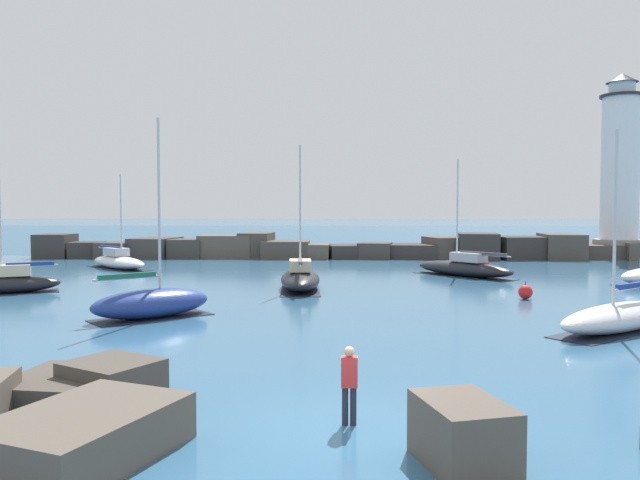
{
  "coord_description": "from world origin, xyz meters",
  "views": [
    {
      "loc": [
        -0.12,
        -13.36,
        4.75
      ],
      "look_at": [
        -1.52,
        27.28,
        2.74
      ],
      "focal_mm": 35.0,
      "sensor_mm": 36.0,
      "label": 1
    }
  ],
  "objects_px": {
    "sailboat_moored_3": "(300,278)",
    "sailboat_moored_6": "(621,316)",
    "person_on_rocks": "(349,381)",
    "sailboat_moored_1": "(152,303)",
    "sailboat_moored_2": "(118,261)",
    "sailboat_moored_5": "(464,267)",
    "mooring_buoy_orange_near": "(486,265)",
    "sailboat_moored_0": "(10,282)",
    "mooring_buoy_far_side": "(525,292)",
    "lighthouse": "(620,176)"
  },
  "relations": [
    {
      "from": "mooring_buoy_orange_near",
      "to": "mooring_buoy_far_side",
      "type": "bearing_deg",
      "value": -96.39
    },
    {
      "from": "mooring_buoy_orange_near",
      "to": "person_on_rocks",
      "type": "relative_size",
      "value": 0.44
    },
    {
      "from": "sailboat_moored_1",
      "to": "person_on_rocks",
      "type": "bearing_deg",
      "value": -57.45
    },
    {
      "from": "sailboat_moored_3",
      "to": "person_on_rocks",
      "type": "bearing_deg",
      "value": -83.57
    },
    {
      "from": "mooring_buoy_far_side",
      "to": "sailboat_moored_3",
      "type": "bearing_deg",
      "value": 163.3
    },
    {
      "from": "sailboat_moored_0",
      "to": "sailboat_moored_2",
      "type": "bearing_deg",
      "value": 86.63
    },
    {
      "from": "sailboat_moored_3",
      "to": "mooring_buoy_orange_near",
      "type": "distance_m",
      "value": 19.77
    },
    {
      "from": "sailboat_moored_5",
      "to": "mooring_buoy_far_side",
      "type": "relative_size",
      "value": 8.81
    },
    {
      "from": "sailboat_moored_6",
      "to": "sailboat_moored_2",
      "type": "bearing_deg",
      "value": 139.48
    },
    {
      "from": "sailboat_moored_1",
      "to": "sailboat_moored_3",
      "type": "distance_m",
      "value": 11.56
    },
    {
      "from": "sailboat_moored_6",
      "to": "person_on_rocks",
      "type": "distance_m",
      "value": 15.42
    },
    {
      "from": "sailboat_moored_3",
      "to": "sailboat_moored_6",
      "type": "xyz_separation_m",
      "value": [
        13.37,
        -12.2,
        -0.1
      ]
    },
    {
      "from": "mooring_buoy_far_side",
      "to": "lighthouse",
      "type": "bearing_deg",
      "value": 58.87
    },
    {
      "from": "lighthouse",
      "to": "sailboat_moored_2",
      "type": "bearing_deg",
      "value": -164.19
    },
    {
      "from": "lighthouse",
      "to": "sailboat_moored_2",
      "type": "relative_size",
      "value": 2.38
    },
    {
      "from": "sailboat_moored_2",
      "to": "sailboat_moored_6",
      "type": "distance_m",
      "value": 37.91
    },
    {
      "from": "lighthouse",
      "to": "mooring_buoy_orange_near",
      "type": "relative_size",
      "value": 23.47
    },
    {
      "from": "sailboat_moored_0",
      "to": "sailboat_moored_1",
      "type": "height_order",
      "value": "sailboat_moored_0"
    },
    {
      "from": "sailboat_moored_6",
      "to": "person_on_rocks",
      "type": "xyz_separation_m",
      "value": [
        -10.75,
        -11.05,
        0.42
      ]
    },
    {
      "from": "sailboat_moored_1",
      "to": "mooring_buoy_far_side",
      "type": "relative_size",
      "value": 9.27
    },
    {
      "from": "sailboat_moored_2",
      "to": "person_on_rocks",
      "type": "relative_size",
      "value": 4.3
    },
    {
      "from": "sailboat_moored_0",
      "to": "sailboat_moored_3",
      "type": "distance_m",
      "value": 16.47
    },
    {
      "from": "lighthouse",
      "to": "sailboat_moored_3",
      "type": "distance_m",
      "value": 39.56
    },
    {
      "from": "lighthouse",
      "to": "sailboat_moored_3",
      "type": "bearing_deg",
      "value": -139.6
    },
    {
      "from": "sailboat_moored_1",
      "to": "sailboat_moored_2",
      "type": "xyz_separation_m",
      "value": [
        -9.59,
        22.4,
        -0.07
      ]
    },
    {
      "from": "sailboat_moored_5",
      "to": "mooring_buoy_orange_near",
      "type": "distance_m",
      "value": 6.92
    },
    {
      "from": "sailboat_moored_0",
      "to": "person_on_rocks",
      "type": "distance_m",
      "value": 28.27
    },
    {
      "from": "sailboat_moored_2",
      "to": "sailboat_moored_6",
      "type": "relative_size",
      "value": 0.96
    },
    {
      "from": "mooring_buoy_orange_near",
      "to": "sailboat_moored_0",
      "type": "bearing_deg",
      "value": -152.18
    },
    {
      "from": "sailboat_moored_1",
      "to": "sailboat_moored_5",
      "type": "bearing_deg",
      "value": 45.88
    },
    {
      "from": "sailboat_moored_6",
      "to": "sailboat_moored_3",
      "type": "bearing_deg",
      "value": 137.63
    },
    {
      "from": "sailboat_moored_0",
      "to": "sailboat_moored_6",
      "type": "relative_size",
      "value": 1.17
    },
    {
      "from": "sailboat_moored_1",
      "to": "sailboat_moored_3",
      "type": "xyz_separation_m",
      "value": [
        5.86,
        9.96,
        -0.01
      ]
    },
    {
      "from": "sailboat_moored_5",
      "to": "person_on_rocks",
      "type": "distance_m",
      "value": 31.98
    },
    {
      "from": "sailboat_moored_0",
      "to": "sailboat_moored_2",
      "type": "xyz_separation_m",
      "value": [
        0.86,
        14.69,
        -0.02
      ]
    },
    {
      "from": "sailboat_moored_2",
      "to": "mooring_buoy_far_side",
      "type": "bearing_deg",
      "value": -30.21
    },
    {
      "from": "sailboat_moored_5",
      "to": "mooring_buoy_orange_near",
      "type": "relative_size",
      "value": 10.88
    },
    {
      "from": "lighthouse",
      "to": "sailboat_moored_1",
      "type": "relative_size",
      "value": 2.05
    },
    {
      "from": "sailboat_moored_3",
      "to": "person_on_rocks",
      "type": "xyz_separation_m",
      "value": [
        2.62,
        -23.24,
        0.32
      ]
    },
    {
      "from": "person_on_rocks",
      "to": "sailboat_moored_1",
      "type": "bearing_deg",
      "value": 122.55
    },
    {
      "from": "sailboat_moored_1",
      "to": "person_on_rocks",
      "type": "distance_m",
      "value": 15.76
    },
    {
      "from": "sailboat_moored_3",
      "to": "person_on_rocks",
      "type": "height_order",
      "value": "sailboat_moored_3"
    },
    {
      "from": "sailboat_moored_0",
      "to": "mooring_buoy_far_side",
      "type": "distance_m",
      "value": 28.53
    },
    {
      "from": "sailboat_moored_0",
      "to": "sailboat_moored_6",
      "type": "bearing_deg",
      "value": -18.51
    },
    {
      "from": "sailboat_moored_1",
      "to": "sailboat_moored_5",
      "type": "distance_m",
      "value": 24.43
    },
    {
      "from": "sailboat_moored_0",
      "to": "mooring_buoy_orange_near",
      "type": "relative_size",
      "value": 11.99
    },
    {
      "from": "sailboat_moored_1",
      "to": "mooring_buoy_orange_near",
      "type": "relative_size",
      "value": 11.46
    },
    {
      "from": "sailboat_moored_1",
      "to": "mooring_buoy_far_side",
      "type": "xyz_separation_m",
      "value": [
        18.04,
        6.31,
        -0.29
      ]
    },
    {
      "from": "sailboat_moored_3",
      "to": "sailboat_moored_5",
      "type": "bearing_deg",
      "value": 34.19
    },
    {
      "from": "sailboat_moored_5",
      "to": "sailboat_moored_1",
      "type": "bearing_deg",
      "value": -134.12
    }
  ]
}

